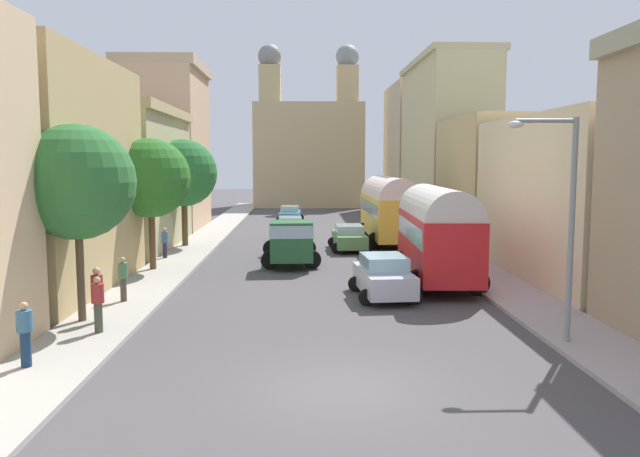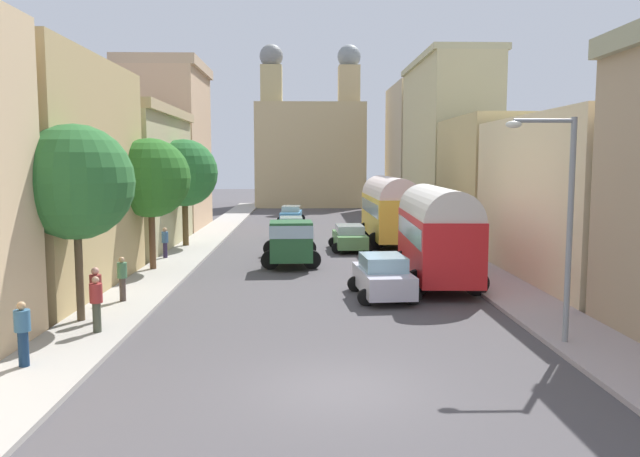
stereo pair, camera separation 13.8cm
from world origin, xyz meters
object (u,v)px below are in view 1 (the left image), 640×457
car_1 (290,214)px  pedestrian_1 (165,242)px  car_2 (384,276)px  pedestrian_2 (123,278)px  parked_bus_0 (437,230)px  car_0 (290,229)px  car_3 (349,237)px  pedestrian_0 (25,333)px  pedestrian_4 (97,293)px  streetlamp_near (562,210)px  cargo_truck_0 (291,241)px  pedestrian_3 (98,303)px  parked_bus_1 (388,206)px

car_1 → pedestrian_1: 20.96m
car_2 → pedestrian_2: bearing=-174.6°
parked_bus_0 → car_2: bearing=-132.5°
car_0 → pedestrian_2: size_ratio=2.40×
parked_bus_0 → car_3: bearing=106.5°
pedestrian_0 → pedestrian_4: size_ratio=0.94×
car_1 → streetlamp_near: streetlamp_near is taller
parked_bus_0 → car_0: (-6.44, 14.30, -1.48)m
cargo_truck_0 → car_1: (-0.38, 21.58, -0.48)m
car_1 → pedestrian_2: 30.72m
parked_bus_0 → pedestrian_4: bearing=-151.0°
cargo_truck_0 → pedestrian_2: cargo_truck_0 is taller
pedestrian_1 → pedestrian_3: bearing=-85.5°
pedestrian_1 → pedestrian_4: 13.18m
car_0 → parked_bus_0: bearing=-65.8°
pedestrian_0 → streetlamp_near: bearing=7.1°
pedestrian_3 → car_1: bearing=81.6°
car_0 → pedestrian_1: size_ratio=2.42×
car_0 → car_2: (3.80, -17.18, 0.03)m
pedestrian_4 → pedestrian_2: bearing=90.6°
pedestrian_1 → pedestrian_2: pedestrian_2 is taller
pedestrian_0 → streetlamp_near: (13.94, 1.75, 2.84)m
car_1 → pedestrian_2: (-5.51, -30.22, 0.27)m
pedestrian_2 → car_2: bearing=5.4°
car_0 → pedestrian_4: bearing=-105.2°
car_3 → pedestrian_2: bearing=-123.9°
pedestrian_2 → pedestrian_4: (0.03, -2.96, 0.07)m
car_0 → pedestrian_3: (-5.31, -22.24, 0.24)m
parked_bus_1 → car_0: 6.50m
car_2 → pedestrian_1: bearing=137.8°
parked_bus_1 → pedestrian_3: size_ratio=5.30×
parked_bus_1 → streetlamp_near: (1.61, -22.50, 1.52)m
car_0 → pedestrian_0: size_ratio=2.39×
pedestrian_2 → car_0: bearing=72.4°
car_2 → pedestrian_1: (-10.24, 9.30, 0.18)m
car_1 → pedestrian_3: (-5.08, -34.37, 0.29)m
car_3 → pedestrian_3: size_ratio=2.37×
parked_bus_1 → cargo_truck_0: parked_bus_1 is taller
pedestrian_2 → pedestrian_4: size_ratio=0.93×
parked_bus_1 → parked_bus_0: bearing=-89.1°
parked_bus_0 → car_1: parked_bus_0 is taller
parked_bus_0 → parked_bus_1: parked_bus_1 is taller
car_3 → pedestrian_2: size_ratio=2.45×
cargo_truck_0 → car_1: bearing=91.0°
car_3 → pedestrian_0: pedestrian_0 is taller
cargo_truck_0 → pedestrian_4: cargo_truck_0 is taller
pedestrian_3 → streetlamp_near: size_ratio=0.28×
parked_bus_1 → car_3: 4.56m
car_3 → pedestrian_1: pedestrian_1 is taller
parked_bus_1 → car_0: (-6.23, 1.07, -1.53)m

